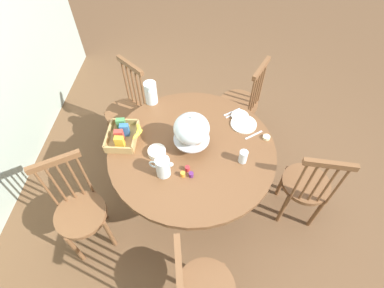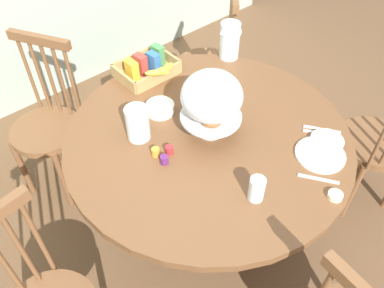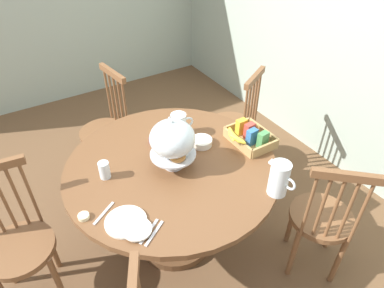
# 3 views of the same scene
# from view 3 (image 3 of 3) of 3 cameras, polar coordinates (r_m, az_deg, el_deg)

# --- Properties ---
(ground_plane) EXTENTS (10.00, 10.00, 0.00)m
(ground_plane) POSITION_cam_3_polar(r_m,az_deg,el_deg) (2.76, -6.05, -14.09)
(ground_plane) COLOR brown
(wall_back) EXTENTS (4.80, 0.06, 2.60)m
(wall_back) POSITION_cam_3_polar(r_m,az_deg,el_deg) (3.07, 25.95, 17.94)
(wall_back) COLOR #9EAD9E
(wall_back) RESTS_ON ground_plane
(dining_table) EXTENTS (1.33, 1.33, 0.74)m
(dining_table) POSITION_cam_3_polar(r_m,az_deg,el_deg) (2.28, -3.23, -6.93)
(dining_table) COLOR brown
(dining_table) RESTS_ON ground_plane
(windsor_chair_near_window) EXTENTS (0.45, 0.45, 0.97)m
(windsor_chair_near_window) POSITION_cam_3_polar(r_m,az_deg,el_deg) (3.01, 6.94, 2.94)
(windsor_chair_near_window) COLOR brown
(windsor_chair_near_window) RESTS_ON ground_plane
(windsor_chair_by_cabinet) EXTENTS (0.40, 0.40, 0.97)m
(windsor_chair_by_cabinet) POSITION_cam_3_polar(r_m,az_deg,el_deg) (3.02, -13.99, 2.05)
(windsor_chair_by_cabinet) COLOR brown
(windsor_chair_by_cabinet) RESTS_ON ground_plane
(windsor_chair_facing_door) EXTENTS (0.40, 0.40, 0.97)m
(windsor_chair_facing_door) POSITION_cam_3_polar(r_m,az_deg,el_deg) (2.33, -26.66, -14.81)
(windsor_chair_facing_door) COLOR brown
(windsor_chair_facing_door) RESTS_ON ground_plane
(windsor_chair_host_seat) EXTENTS (0.47, 0.47, 0.97)m
(windsor_chair_host_seat) POSITION_cam_3_polar(r_m,az_deg,el_deg) (2.36, 20.69, -11.66)
(windsor_chair_host_seat) COLOR brown
(windsor_chair_host_seat) RESTS_ON ground_plane
(pastry_stand_with_dome) EXTENTS (0.28, 0.28, 0.34)m
(pastry_stand_with_dome) POSITION_cam_3_polar(r_m,az_deg,el_deg) (2.02, -3.25, 0.64)
(pastry_stand_with_dome) COLOR silver
(pastry_stand_with_dome) RESTS_ON dining_table
(orange_juice_pitcher) EXTENTS (0.11, 0.19, 0.17)m
(orange_juice_pitcher) POSITION_cam_3_polar(r_m,az_deg,el_deg) (2.36, -2.21, 3.06)
(orange_juice_pitcher) COLOR silver
(orange_juice_pitcher) RESTS_ON dining_table
(milk_pitcher) EXTENTS (0.19, 0.11, 0.21)m
(milk_pitcher) POSITION_cam_3_polar(r_m,az_deg,el_deg) (1.97, 14.17, -5.78)
(milk_pitcher) COLOR silver
(milk_pitcher) RESTS_ON dining_table
(cereal_basket) EXTENTS (0.32, 0.30, 0.12)m
(cereal_basket) POSITION_cam_3_polar(r_m,az_deg,el_deg) (2.34, 9.40, 1.24)
(cereal_basket) COLOR tan
(cereal_basket) RESTS_ON dining_table
(china_plate_large) EXTENTS (0.22, 0.22, 0.01)m
(china_plate_large) POSITION_cam_3_polar(r_m,az_deg,el_deg) (1.86, -10.91, -12.50)
(china_plate_large) COLOR white
(china_plate_large) RESTS_ON dining_table
(china_plate_small) EXTENTS (0.15, 0.15, 0.01)m
(china_plate_small) POSITION_cam_3_polar(r_m,az_deg,el_deg) (1.80, -9.04, -13.78)
(china_plate_small) COLOR white
(china_plate_small) RESTS_ON china_plate_large
(cereal_bowl) EXTENTS (0.14, 0.14, 0.04)m
(cereal_bowl) POSITION_cam_3_polar(r_m,az_deg,el_deg) (2.30, 1.61, 0.35)
(cereal_bowl) COLOR white
(cereal_bowl) RESTS_ON dining_table
(drinking_glass) EXTENTS (0.06, 0.06, 0.11)m
(drinking_glass) POSITION_cam_3_polar(r_m,az_deg,el_deg) (2.10, -14.30, -4.19)
(drinking_glass) COLOR silver
(drinking_glass) RESTS_ON dining_table
(butter_dish) EXTENTS (0.06, 0.06, 0.02)m
(butter_dish) POSITION_cam_3_polar(r_m,az_deg,el_deg) (1.93, -17.50, -11.36)
(butter_dish) COLOR beige
(butter_dish) RESTS_ON dining_table
(jam_jar_strawberry) EXTENTS (0.04, 0.04, 0.04)m
(jam_jar_strawberry) POSITION_cam_3_polar(r_m,az_deg,el_deg) (2.30, -5.46, 0.16)
(jam_jar_strawberry) COLOR #B7282D
(jam_jar_strawberry) RESTS_ON dining_table
(jam_jar_apricot) EXTENTS (0.04, 0.04, 0.04)m
(jam_jar_apricot) POSITION_cam_3_polar(r_m,az_deg,el_deg) (2.35, -5.39, 1.06)
(jam_jar_apricot) COLOR orange
(jam_jar_apricot) RESTS_ON dining_table
(jam_jar_grape) EXTENTS (0.04, 0.04, 0.04)m
(jam_jar_grape) POSITION_cam_3_polar(r_m,az_deg,el_deg) (2.33, -6.71, 0.59)
(jam_jar_grape) COLOR #5B2366
(jam_jar_grape) RESTS_ON dining_table
(table_knife) EXTENTS (0.10, 0.15, 0.01)m
(table_knife) POSITION_cam_3_polar(r_m,az_deg,el_deg) (1.81, -7.11, -14.14)
(table_knife) COLOR silver
(table_knife) RESTS_ON dining_table
(dinner_fork) EXTENTS (0.10, 0.15, 0.01)m
(dinner_fork) POSITION_cam_3_polar(r_m,az_deg,el_deg) (1.80, -6.27, -14.49)
(dinner_fork) COLOR silver
(dinner_fork) RESTS_ON dining_table
(soup_spoon) EXTENTS (0.10, 0.15, 0.01)m
(soup_spoon) POSITION_cam_3_polar(r_m,az_deg,el_deg) (1.93, -14.39, -11.02)
(soup_spoon) COLOR silver
(soup_spoon) RESTS_ON dining_table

